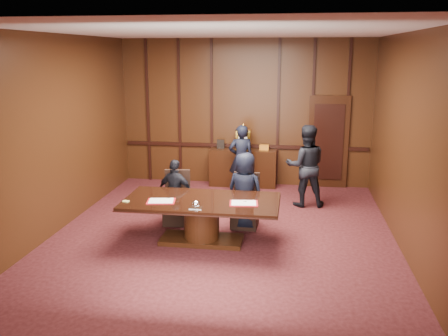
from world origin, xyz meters
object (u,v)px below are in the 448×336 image
Objects in this scene: sideboard at (243,166)px; witness_left at (241,159)px; signatory_left at (176,192)px; conference_table at (202,214)px; signatory_right at (245,191)px; witness_right at (306,166)px.

witness_left is (0.02, -0.58, 0.31)m from sideboard.
witness_left is (0.98, 2.25, 0.17)m from signatory_left.
conference_table is at bearing -94.90° from sideboard.
sideboard is 1.01× the size of witness_left.
signatory_left is (-0.96, -2.83, 0.14)m from sideboard.
signatory_left is 0.88× the size of signatory_right.
witness_right is at bearing -42.46° from sideboard.
signatory_left reaches higher than conference_table.
signatory_right is 0.82× the size of witness_right.
witness_right is at bearing -135.08° from signatory_left.
signatory_left is at bearing 17.51° from signatory_right.
sideboard is 2.86m from signatory_right.
conference_table is 2.10× the size of signatory_left.
witness_right reaches higher than conference_table.
signatory_right is at bearing 46.57° from witness_right.
witness_right is at bearing 139.03° from witness_left.
witness_left is at bearing -34.28° from witness_right.
conference_table is 1.52× the size of witness_right.
witness_left is (0.33, 3.05, 0.28)m from conference_table.
witness_right reaches higher than signatory_left.
sideboard is at bearing -101.86° from witness_left.
signatory_right is (0.65, 0.80, 0.20)m from conference_table.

